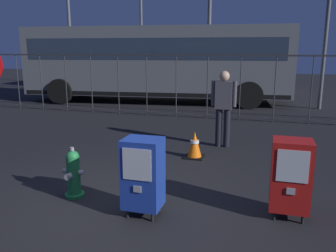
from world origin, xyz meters
name	(u,v)px	position (x,y,z in m)	size (l,w,h in m)	color
ground_plane	(122,207)	(0.00, 0.00, 0.00)	(60.00, 60.00, 0.00)	black
fire_hydrant	(73,174)	(-0.81, 0.13, 0.35)	(0.33, 0.32, 0.75)	#1E7238
newspaper_box_primary	(143,173)	(0.36, -0.12, 0.57)	(0.48, 0.42, 1.02)	black
newspaper_box_secondary	(291,175)	(2.15, 0.34, 0.57)	(0.48, 0.42, 1.02)	black
pedestrian	(224,104)	(0.90, 3.43, 0.95)	(0.55, 0.22, 1.67)	black
traffic_cone	(195,145)	(0.48, 2.45, 0.26)	(0.36, 0.36, 0.53)	black
fence_barrier	(207,86)	(0.00, 6.56, 1.02)	(18.03, 0.04, 2.00)	#2D2D33
bus_near	(157,60)	(-2.64, 9.56, 1.71)	(10.72, 3.73, 3.00)	#4C5156
bus_far	(163,58)	(-3.82, 14.27, 1.71)	(10.72, 3.74, 3.00)	beige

